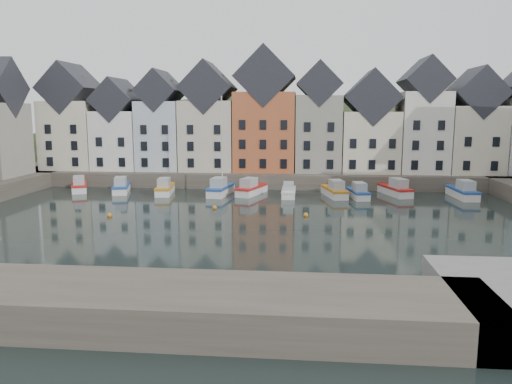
# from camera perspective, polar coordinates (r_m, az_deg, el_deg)

# --- Properties ---
(ground) EXTENTS (260.00, 260.00, 0.00)m
(ground) POSITION_cam_1_polar(r_m,az_deg,el_deg) (46.86, -1.64, -3.94)
(ground) COLOR black
(ground) RESTS_ON ground
(far_quay) EXTENTS (90.00, 16.00, 2.00)m
(far_quay) POSITION_cam_1_polar(r_m,az_deg,el_deg) (76.11, 1.10, 1.94)
(far_quay) COLOR #463E36
(far_quay) RESTS_ON ground
(hillside) EXTENTS (153.60, 70.40, 64.00)m
(hillside) POSITION_cam_1_polar(r_m,az_deg,el_deg) (105.40, 2.14, -6.51)
(hillside) COLOR #222D16
(hillside) RESTS_ON ground
(far_terrace) EXTENTS (72.37, 8.16, 17.78)m
(far_terrace) POSITION_cam_1_polar(r_m,az_deg,el_deg) (73.34, 3.53, 7.83)
(far_terrace) COLOR beige
(far_terrace) RESTS_ON far_quay
(mooring_buoys) EXTENTS (20.50, 5.50, 0.50)m
(mooring_buoys) POSITION_cam_1_polar(r_m,az_deg,el_deg) (52.58, -5.26, -2.35)
(mooring_buoys) COLOR #C27816
(mooring_buoys) RESTS_ON ground
(boat_a) EXTENTS (4.17, 6.32, 2.33)m
(boat_a) POSITION_cam_1_polar(r_m,az_deg,el_deg) (71.15, -19.54, 0.65)
(boat_a) COLOR silver
(boat_a) RESTS_ON ground
(boat_b) EXTENTS (3.44, 6.44, 2.36)m
(boat_b) POSITION_cam_1_polar(r_m,az_deg,el_deg) (68.33, -15.14, 0.53)
(boat_b) COLOR silver
(boat_b) RESTS_ON ground
(boat_c) EXTENTS (2.77, 6.42, 2.39)m
(boat_c) POSITION_cam_1_polar(r_m,az_deg,el_deg) (65.85, -10.38, 0.39)
(boat_c) COLOR silver
(boat_c) RESTS_ON ground
(boat_d) EXTENTS (2.89, 6.89, 12.78)m
(boat_d) POSITION_cam_1_polar(r_m,az_deg,el_deg) (64.19, -4.08, 0.40)
(boat_d) COLOR silver
(boat_d) RESTS_ON ground
(boat_e) EXTENTS (3.86, 6.72, 2.46)m
(boat_e) POSITION_cam_1_polar(r_m,az_deg,el_deg) (64.34, -0.55, 0.36)
(boat_e) COLOR silver
(boat_e) RESTS_ON ground
(boat_f) EXTENTS (1.72, 5.48, 2.10)m
(boat_f) POSITION_cam_1_polar(r_m,az_deg,el_deg) (62.92, 3.75, 0.04)
(boat_f) COLOR silver
(boat_f) RESTS_ON ground
(boat_g) EXTENTS (3.29, 6.57, 2.42)m
(boat_g) POSITION_cam_1_polar(r_m,az_deg,el_deg) (63.47, 8.98, 0.11)
(boat_g) COLOR silver
(boat_g) RESTS_ON ground
(boat_h) EXTENTS (2.66, 6.02, 2.23)m
(boat_h) POSITION_cam_1_polar(r_m,az_deg,el_deg) (63.14, 11.57, -0.07)
(boat_h) COLOR silver
(boat_h) RESTS_ON ground
(boat_i) EXTENTS (3.82, 6.78, 2.49)m
(boat_i) POSITION_cam_1_polar(r_m,az_deg,el_deg) (66.24, 15.65, 0.27)
(boat_i) COLOR silver
(boat_i) RESTS_ON ground
(boat_j) EXTENTS (2.44, 6.78, 2.56)m
(boat_j) POSITION_cam_1_polar(r_m,az_deg,el_deg) (66.86, 22.57, 0.01)
(boat_j) COLOR silver
(boat_j) RESTS_ON ground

